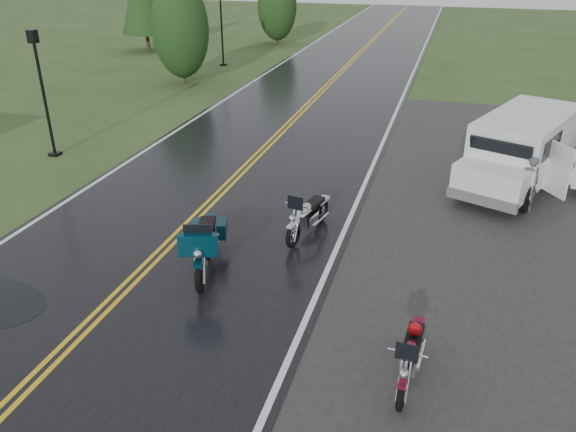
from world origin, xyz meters
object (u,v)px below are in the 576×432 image
object	(u,v)px
motorcycle_red	(403,382)
van_white	(468,161)
lamp_post_far_left	(222,28)
motorcycle_silver	(293,226)
lamp_post_near_left	(44,95)
person_at_van	(528,185)
motorcycle_teal	(199,263)

from	to	relation	value
motorcycle_red	van_white	size ratio (longest dim) A/B	0.35
lamp_post_far_left	motorcycle_silver	bearing A→B (deg)	-63.68
lamp_post_near_left	van_white	bearing A→B (deg)	1.19
van_white	lamp_post_far_left	xyz separation A→B (m)	(-13.48, 15.51, 1.03)
motorcycle_red	lamp_post_near_left	bearing A→B (deg)	150.14
person_at_van	motorcycle_teal	bearing A→B (deg)	22.46
motorcycle_teal	lamp_post_near_left	distance (m)	10.25
person_at_van	lamp_post_far_left	bearing A→B (deg)	-66.59
van_white	lamp_post_far_left	bearing A→B (deg)	153.45
motorcycle_teal	person_at_van	distance (m)	8.79
motorcycle_teal	lamp_post_far_left	xyz separation A→B (m)	(-8.47, 21.98, 1.35)
motorcycle_silver	lamp_post_far_left	world-z (taller)	lamp_post_far_left
person_at_van	lamp_post_far_left	xyz separation A→B (m)	(-15.00, 16.09, 1.31)
lamp_post_near_left	motorcycle_teal	bearing A→B (deg)	-37.52
motorcycle_red	motorcycle_silver	distance (m)	5.20
motorcycle_teal	person_at_van	world-z (taller)	person_at_van
lamp_post_near_left	lamp_post_far_left	distance (m)	15.79
motorcycle_teal	van_white	distance (m)	8.18
motorcycle_silver	lamp_post_near_left	distance (m)	10.23
motorcycle_teal	lamp_post_near_left	bearing A→B (deg)	125.75
motorcycle_red	van_white	distance (m)	8.57
person_at_van	lamp_post_near_left	bearing A→B (deg)	-20.76
motorcycle_red	lamp_post_far_left	xyz separation A→B (m)	(-12.65, 24.03, 1.52)
motorcycle_red	motorcycle_teal	bearing A→B (deg)	157.93
motorcycle_teal	lamp_post_far_left	world-z (taller)	lamp_post_far_left
van_white	motorcycle_teal	bearing A→B (deg)	-105.30
motorcycle_silver	person_at_van	size ratio (longest dim) A/B	1.35
motorcycle_red	van_white	world-z (taller)	van_white
motorcycle_silver	van_white	bearing A→B (deg)	60.52
motorcycle_red	lamp_post_near_left	distance (m)	14.83
motorcycle_red	motorcycle_silver	size ratio (longest dim) A/B	0.91
motorcycle_silver	person_at_van	bearing A→B (deg)	46.74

